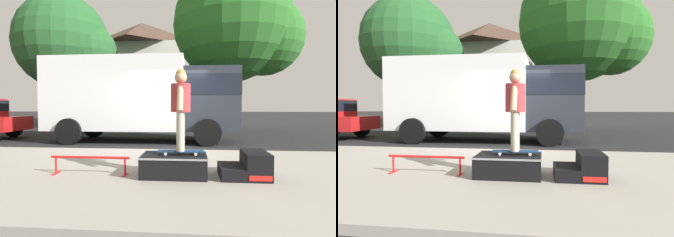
{
  "view_description": "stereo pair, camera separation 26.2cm",
  "coord_description": "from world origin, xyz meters",
  "views": [
    {
      "loc": [
        0.75,
        -7.96,
        1.28
      ],
      "look_at": [
        0.22,
        -2.11,
        1.04
      ],
      "focal_mm": 29.31,
      "sensor_mm": 36.0,
      "label": 1
    },
    {
      "loc": [
        1.01,
        -7.93,
        1.28
      ],
      "look_at": [
        0.22,
        -2.11,
        1.04
      ],
      "focal_mm": 29.31,
      "sensor_mm": 36.0,
      "label": 2
    }
  ],
  "objects": [
    {
      "name": "sidewalk_slab",
      "position": [
        0.0,
        -3.0,
        0.06
      ],
      "size": [
        50.0,
        5.0,
        0.12
      ],
      "primitive_type": "cube",
      "color": "gray",
      "rests_on": "ground"
    },
    {
      "name": "box_truck",
      "position": [
        -1.09,
        2.2,
        1.7
      ],
      "size": [
        6.91,
        2.63,
        3.05
      ],
      "color": "white",
      "rests_on": "ground"
    },
    {
      "name": "house_behind",
      "position": [
        -3.56,
        15.14,
        4.24
      ],
      "size": [
        9.54,
        8.23,
        8.4
      ],
      "color": "silver",
      "rests_on": "ground"
    },
    {
      "name": "skate_box",
      "position": [
        0.44,
        -3.37,
        0.31
      ],
      "size": [
        1.1,
        0.77,
        0.36
      ],
      "color": "black",
      "rests_on": "sidewalk_slab"
    },
    {
      "name": "ground_plane",
      "position": [
        0.0,
        0.0,
        0.0
      ],
      "size": [
        140.0,
        140.0,
        0.0
      ],
      "primitive_type": "plane",
      "color": "black"
    },
    {
      "name": "kicker_ramp",
      "position": [
        1.66,
        -3.37,
        0.3
      ],
      "size": [
        0.78,
        0.76,
        0.43
      ],
      "color": "black",
      "rests_on": "sidewalk_slab"
    },
    {
      "name": "street_tree_main",
      "position": [
        3.12,
        6.93,
        5.51
      ],
      "size": [
        6.76,
        6.14,
        8.77
      ],
      "color": "brown",
      "rests_on": "ground"
    },
    {
      "name": "skater_kid",
      "position": [
        0.55,
        -3.36,
        1.35
      ],
      "size": [
        0.33,
        0.71,
        1.37
      ],
      "color": "#B7AD99",
      "rests_on": "skateboard"
    },
    {
      "name": "skateboard",
      "position": [
        0.55,
        -3.36,
        0.53
      ],
      "size": [
        0.79,
        0.24,
        0.07
      ],
      "color": "navy",
      "rests_on": "skate_box"
    },
    {
      "name": "grind_rail",
      "position": [
        -1.02,
        -3.4,
        0.35
      ],
      "size": [
        1.39,
        0.28,
        0.31
      ],
      "color": "red",
      "rests_on": "sidewalk_slab"
    },
    {
      "name": "street_tree_neighbour",
      "position": [
        -6.46,
        7.37,
        4.86
      ],
      "size": [
        5.87,
        5.33,
        7.69
      ],
      "color": "brown",
      "rests_on": "ground"
    }
  ]
}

